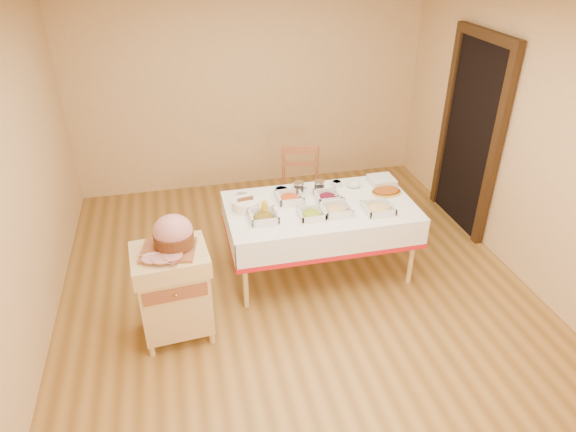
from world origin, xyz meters
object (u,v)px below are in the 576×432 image
Objects in this scene: butcher_cart at (174,289)px; brass_platter at (386,192)px; dining_chair at (300,190)px; preserve_jar_left at (299,189)px; mustard_bottle at (265,208)px; dining_table at (320,219)px; ham_on_board at (172,235)px; bread_basket at (246,204)px; plate_stack at (382,181)px; preserve_jar_right at (319,188)px.

brass_platter is at bearing 18.36° from butcher_cart.
dining_chair is 7.51× the size of preserve_jar_left.
dining_chair reaches higher than mustard_bottle.
dining_chair is (0.01, 0.83, -0.09)m from dining_table.
ham_on_board reaches higher than mustard_bottle.
mustard_bottle is at bearing 32.34° from ham_on_board.
ham_on_board is at bearing -134.92° from dining_chair.
mustard_bottle is 0.58× the size of brass_platter.
brass_platter is at bearing -0.21° from bread_basket.
plate_stack is at bearing 7.79° from bread_basket.
dining_table is at bearing -91.02° from dining_chair.
butcher_cart is 0.87× the size of dining_chair.
preserve_jar_left is 0.98× the size of preserve_jar_right.
butcher_cart is 2.87× the size of brass_platter.
brass_platter is at bearing -13.73° from preserve_jar_right.
dining_chair is 0.65m from preserve_jar_left.
plate_stack is (0.90, 0.02, -0.02)m from preserve_jar_left.
bread_basket is (0.69, 0.69, -0.18)m from ham_on_board.
mustard_bottle is at bearing -173.51° from dining_table.
plate_stack is (1.47, 0.20, -0.01)m from bread_basket.
ham_on_board is (-1.42, -1.43, 0.48)m from dining_chair.
butcher_cart is 6.54× the size of preserve_jar_left.
butcher_cart is (-1.45, -0.64, -0.11)m from dining_table.
ham_on_board is at bearing -156.91° from dining_table.
dining_table is at bearing -7.20° from bread_basket.
ham_on_board is 2.24m from brass_platter.
brass_platter is at bearing 17.85° from ham_on_board.
bread_basket is (-0.71, 0.09, 0.21)m from dining_table.
mustard_bottle is at bearing -173.37° from brass_platter.
dining_chair is 1.11m from mustard_bottle.
mustard_bottle is (0.89, 0.57, 0.35)m from butcher_cart.
mustard_bottle reaches higher than butcher_cart.
preserve_jar_right reaches higher than bread_basket.
preserve_jar_left is (1.31, 0.91, 0.33)m from butcher_cart.
butcher_cart is at bearing -161.64° from brass_platter.
brass_platter is (0.70, -0.74, 0.27)m from dining_chair.
bread_basket is at bearing 44.52° from butcher_cart.
preserve_jar_right reaches higher than preserve_jar_left.
ham_on_board reaches higher than dining_table.
preserve_jar_left is 0.89m from brass_platter.
preserve_jar_left reaches higher than brass_platter.
dining_table is 4.04× the size of ham_on_board.
brass_platter is (0.86, -0.19, -0.04)m from preserve_jar_left.
plate_stack is at bearing -35.98° from dining_chair.
bread_basket is at bearing -134.76° from dining_chair.
brass_platter is at bearing 6.63° from mustard_bottle.
mustard_bottle reaches higher than brass_platter.
dining_table is 1.59m from butcher_cart.
dining_table is 10.50× the size of mustard_bottle.
mustard_bottle is 1.29m from brass_platter.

